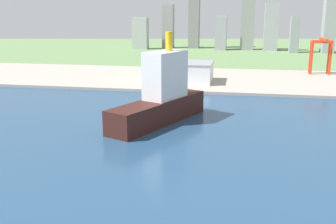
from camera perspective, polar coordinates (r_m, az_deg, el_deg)
The scene contains 7 objects.
ground_plane at distance 213.44m, azimuth 3.34°, elevation -3.96°, with size 2400.00×2400.00×0.00m, color #628350.
water_bay at distance 158.14m, azimuth 0.54°, elevation -10.67°, with size 840.00×360.00×0.15m, color navy.
industrial_pier at distance 397.41m, azimuth 6.83°, elevation 4.72°, with size 840.00×140.00×2.50m, color #A49A8F.
cargo_ship at distance 242.45m, azimuth -0.99°, elevation 2.15°, with size 48.93×80.36×54.91m.
port_crane_red at distance 445.55m, azimuth 21.31°, elevation 8.53°, with size 20.98×34.93×38.15m.
warehouse_main at distance 374.70m, azimuth 1.95°, elevation 5.86°, with size 58.66×42.60×18.41m.
distant_skyline at distance 725.61m, azimuth 11.17°, elevation 12.79°, with size 390.60×73.13×149.48m.
Camera 1 is at (24.75, 98.83, 66.91)m, focal length 42.11 mm.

